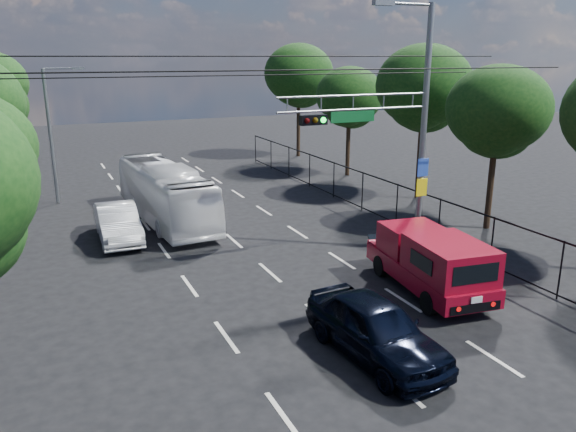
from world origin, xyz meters
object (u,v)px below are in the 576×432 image
signal_mast (398,121)px  red_pickup (430,260)px  white_bus (165,193)px  white_van (118,223)px  navy_hatchback (376,328)px

signal_mast → red_pickup: size_ratio=1.66×
white_bus → white_van: size_ratio=2.10×
red_pickup → navy_hatchback: size_ratio=1.23×
navy_hatchback → white_bus: size_ratio=0.48×
red_pickup → white_van: 13.17m
signal_mast → white_bus: signal_mast is taller
signal_mast → navy_hatchback: bearing=-127.4°
red_pickup → navy_hatchback: 4.89m
red_pickup → white_van: (-8.65, 9.93, -0.34)m
white_bus → white_van: 3.38m
red_pickup → navy_hatchback: bearing=-144.3°
signal_mast → navy_hatchback: size_ratio=2.04×
signal_mast → navy_hatchback: (-5.05, -6.59, -4.45)m
navy_hatchback → white_van: (-4.68, 12.78, -0.04)m
signal_mast → white_bus: bearing=130.8°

